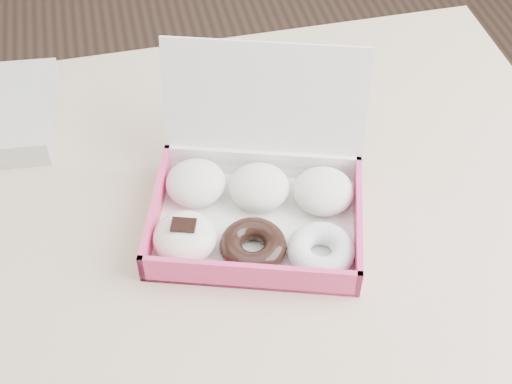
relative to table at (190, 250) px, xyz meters
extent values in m
cube|color=tan|center=(0.00, 0.00, 0.06)|extent=(1.20, 0.80, 0.04)
cylinder|color=tan|center=(0.55, 0.35, -0.32)|extent=(0.05, 0.05, 0.71)
cube|color=white|center=(0.09, -0.04, 0.08)|extent=(0.33, 0.28, 0.01)
cube|color=#E33C76|center=(0.06, -0.14, 0.10)|extent=(0.27, 0.09, 0.05)
cube|color=white|center=(0.12, 0.05, 0.10)|extent=(0.27, 0.09, 0.05)
cube|color=#E33C76|center=(-0.04, 0.00, 0.10)|extent=(0.07, 0.20, 0.05)
cube|color=#E33C76|center=(0.22, -0.08, 0.10)|extent=(0.07, 0.20, 0.05)
cube|color=white|center=(0.13, 0.07, 0.18)|extent=(0.29, 0.14, 0.20)
ellipsoid|color=white|center=(0.02, 0.03, 0.11)|extent=(0.11, 0.11, 0.05)
ellipsoid|color=white|center=(0.11, 0.01, 0.11)|extent=(0.11, 0.11, 0.05)
ellipsoid|color=white|center=(0.19, -0.02, 0.11)|extent=(0.11, 0.11, 0.05)
ellipsoid|color=#F9E7C8|center=(-0.01, -0.06, 0.11)|extent=(0.11, 0.11, 0.05)
cube|color=black|center=(-0.01, -0.06, 0.13)|extent=(0.04, 0.03, 0.00)
torus|color=black|center=(0.08, -0.09, 0.10)|extent=(0.11, 0.11, 0.03)
torus|color=white|center=(0.16, -0.12, 0.10)|extent=(0.11, 0.11, 0.03)
camera|label=1|loc=(-0.05, -0.65, 0.84)|focal=50.00mm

